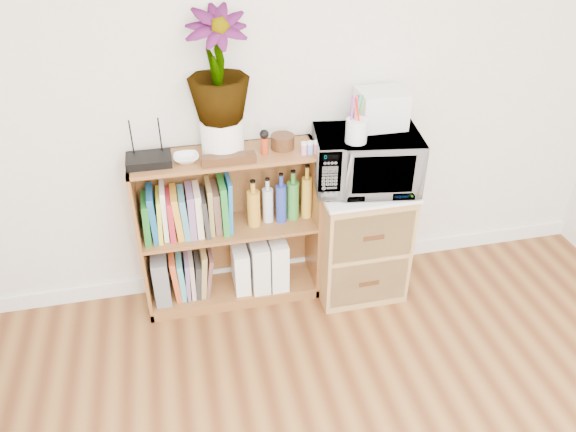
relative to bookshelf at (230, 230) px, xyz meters
name	(u,v)px	position (x,y,z in m)	size (l,w,h in m)	color
skirting_board	(285,266)	(0.35, 0.14, -0.42)	(4.00, 0.02, 0.10)	white
bookshelf	(230,230)	(0.00, 0.00, 0.00)	(1.00, 0.30, 0.95)	brown
wicker_unit	(358,238)	(0.75, -0.08, -0.12)	(0.50, 0.45, 0.70)	#9E7542
microwave	(366,160)	(0.75, -0.08, 0.40)	(0.56, 0.38, 0.31)	silver
pen_cup	(356,131)	(0.66, -0.16, 0.61)	(0.11, 0.11, 0.12)	white
small_appliance	(381,109)	(0.85, 0.00, 0.65)	(0.25, 0.21, 0.20)	silver
router	(149,160)	(-0.38, -0.02, 0.50)	(0.23, 0.15, 0.04)	black
white_bowl	(186,158)	(-0.20, -0.03, 0.49)	(0.13, 0.13, 0.03)	white
plant_pot	(222,137)	(0.00, 0.02, 0.57)	(0.22, 0.22, 0.19)	white
potted_plant	(217,67)	(0.00, 0.02, 0.93)	(0.31, 0.31, 0.55)	#2E7434
trinket_box	(229,159)	(0.01, -0.10, 0.50)	(0.27, 0.07, 0.04)	#331B0E
kokeshi_doll	(264,146)	(0.21, -0.04, 0.52)	(0.04, 0.04, 0.09)	#A13013
wooden_bowl	(283,142)	(0.31, 0.01, 0.51)	(0.13, 0.13, 0.07)	#37220F
paint_jars	(310,149)	(0.44, -0.09, 0.51)	(0.12, 0.04, 0.06)	pink
file_box	(161,275)	(-0.41, 0.00, -0.26)	(0.09, 0.24, 0.29)	slate
magazine_holder_left	(240,267)	(0.05, -0.01, -0.27)	(0.09, 0.22, 0.28)	white
magazine_holder_mid	(258,262)	(0.16, -0.01, -0.25)	(0.10, 0.25, 0.32)	silver
magazine_holder_right	(277,259)	(0.27, -0.01, -0.25)	(0.10, 0.26, 0.32)	white
cookbooks	(188,211)	(-0.22, 0.00, 0.16)	(0.49, 0.20, 0.31)	#1A6320
liquor_bottles	(287,198)	(0.34, 0.00, 0.17)	(0.45, 0.07, 0.32)	gold
lower_books	(191,274)	(-0.24, 0.00, -0.28)	(0.25, 0.19, 0.29)	#C84D23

